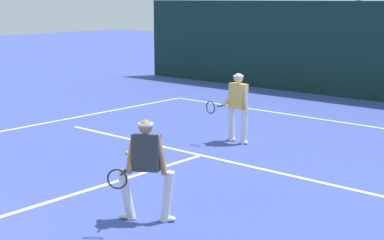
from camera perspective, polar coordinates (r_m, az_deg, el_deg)
court_line_baseline_far at (r=16.57m, az=12.29°, el=0.11°), size 10.53×0.10×0.01m
court_line_service at (r=12.47m, az=0.89°, el=-3.45°), size 8.58×0.10×0.01m
court_line_centre at (r=10.29m, az=-11.08°, el=-7.00°), size 0.10×6.40×0.01m
player_near at (r=8.68m, az=-4.54°, el=-4.51°), size 0.82×1.02×1.55m
player_far at (r=13.44m, az=4.45°, el=1.50°), size 0.86×0.88×1.61m
tennis_ball at (r=12.63m, az=-6.35°, el=-3.18°), size 0.07×0.07×0.07m
back_fence_windscreen at (r=19.72m, az=17.87°, el=6.32°), size 20.18×0.12×3.19m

